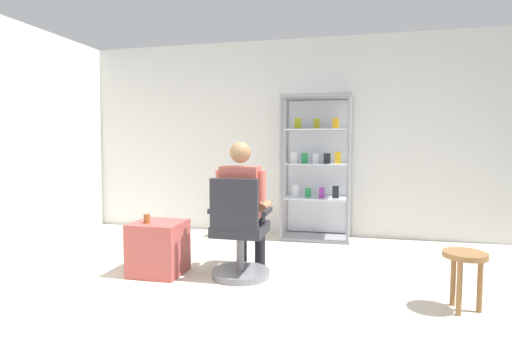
# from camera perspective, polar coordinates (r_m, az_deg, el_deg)

# --- Properties ---
(ground_plane) EXTENTS (7.20, 7.20, 0.00)m
(ground_plane) POSITION_cam_1_polar(r_m,az_deg,el_deg) (3.05, -4.65, -20.95)
(ground_plane) COLOR beige
(back_wall) EXTENTS (6.00, 0.10, 2.70)m
(back_wall) POSITION_cam_1_polar(r_m,az_deg,el_deg) (5.69, 4.73, 4.66)
(back_wall) COLOR silver
(back_wall) RESTS_ON ground
(display_cabinet_main) EXTENTS (0.90, 0.45, 1.90)m
(display_cabinet_main) POSITION_cam_1_polar(r_m,az_deg,el_deg) (5.42, 8.50, 0.54)
(display_cabinet_main) COLOR gray
(display_cabinet_main) RESTS_ON ground
(office_chair) EXTENTS (0.56, 0.56, 0.96)m
(office_chair) POSITION_cam_1_polar(r_m,az_deg,el_deg) (3.84, -2.42, -9.41)
(office_chair) COLOR slate
(office_chair) RESTS_ON ground
(seated_shopkeeper) EXTENTS (0.49, 0.57, 1.29)m
(seated_shopkeeper) POSITION_cam_1_polar(r_m,az_deg,el_deg) (3.93, -1.78, -4.35)
(seated_shopkeeper) COLOR black
(seated_shopkeeper) RESTS_ON ground
(storage_crate) EXTENTS (0.48, 0.46, 0.51)m
(storage_crate) POSITION_cam_1_polar(r_m,az_deg,el_deg) (4.11, -13.63, -10.58)
(storage_crate) COLOR #B24C47
(storage_crate) RESTS_ON ground
(tea_glass) EXTENTS (0.06, 0.06, 0.09)m
(tea_glass) POSITION_cam_1_polar(r_m,az_deg,el_deg) (4.02, -15.21, -6.58)
(tea_glass) COLOR brown
(tea_glass) RESTS_ON storage_crate
(wooden_stool) EXTENTS (0.32, 0.32, 0.46)m
(wooden_stool) POSITION_cam_1_polar(r_m,az_deg,el_deg) (3.51, 27.45, -11.71)
(wooden_stool) COLOR olive
(wooden_stool) RESTS_ON ground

